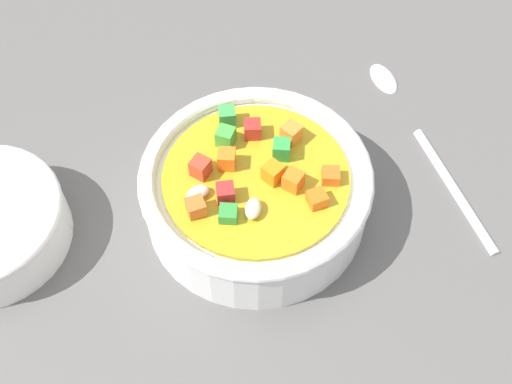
# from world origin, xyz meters

# --- Properties ---
(ground_plane) EXTENTS (1.40, 1.40, 0.02)m
(ground_plane) POSITION_xyz_m (0.00, 0.00, -0.01)
(ground_plane) COLOR #565451
(soup_bowl_main) EXTENTS (0.17, 0.17, 0.06)m
(soup_bowl_main) POSITION_xyz_m (0.00, 0.00, 0.03)
(soup_bowl_main) COLOR white
(soup_bowl_main) RESTS_ON ground_plane
(spoon) EXTENTS (0.21, 0.03, 0.01)m
(spoon) POSITION_xyz_m (0.01, -0.16, 0.00)
(spoon) COLOR silver
(spoon) RESTS_ON ground_plane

